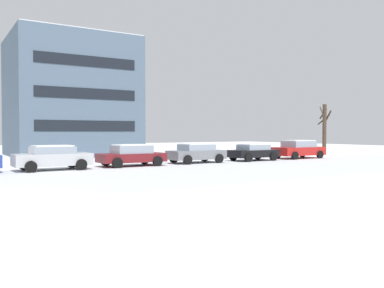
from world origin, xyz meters
The scene contains 7 objects.
parked_car_silver centered at (4.06, 9.56, 0.73)m, with size 4.27×2.10×1.42m.
parked_car_maroon centered at (9.04, 9.79, 0.71)m, with size 4.26×2.19×1.39m.
parked_car_gray centered at (14.01, 9.90, 0.71)m, with size 4.08×2.12×1.37m.
parked_car_black centered at (18.98, 9.65, 0.67)m, with size 3.86×2.06×1.28m.
parked_car_red centered at (23.95, 9.77, 0.77)m, with size 4.59×2.20×1.51m.
tree_far_right centered at (30.31, 12.58, 2.57)m, with size 1.28×1.41×4.86m.
building_far_right centered at (9.16, 24.46, 5.44)m, with size 10.67×10.30×10.89m.
Camera 1 is at (-1.49, -14.74, 2.18)m, focal length 38.71 mm.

